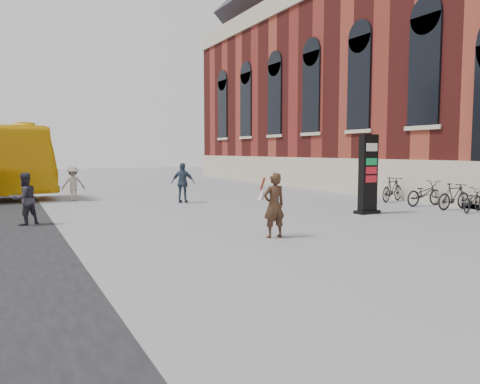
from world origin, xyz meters
name	(u,v)px	position (x,y,z in m)	size (l,w,h in m)	color
ground	(280,235)	(0.00, 0.00, 0.00)	(100.00, 100.00, 0.00)	#9E9EA3
station	(479,34)	(15.48, 6.00, 8.09)	(12.15, 44.50, 19.15)	maroon
info_pylon	(368,174)	(4.97, 2.26, 1.37)	(0.90, 0.47, 2.74)	black
woman	(274,204)	(-0.27, -0.16, 0.84)	(0.62, 0.55, 1.64)	#372317
pedestrian_a	(25,199)	(-5.77, 4.83, 0.77)	(0.75, 0.59, 1.55)	#2E2B37
pedestrian_b	(73,184)	(-3.61, 11.23, 0.75)	(0.97, 0.56, 1.51)	gray
pedestrian_c	(183,183)	(0.41, 8.37, 0.84)	(0.99, 0.41, 1.69)	#344557
bike_4	(473,200)	(8.60, 0.87, 0.43)	(0.57, 1.65, 0.87)	black
bike_5	(454,196)	(8.60, 1.65, 0.50)	(0.47, 1.65, 0.99)	black
bike_6	(424,193)	(8.60, 3.02, 0.50)	(0.66, 1.90, 1.00)	black
bike_7	(392,189)	(8.60, 4.74, 0.54)	(0.50, 1.78, 1.07)	black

